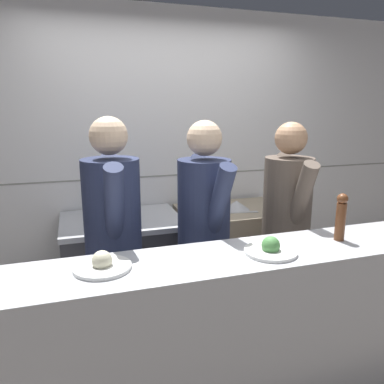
# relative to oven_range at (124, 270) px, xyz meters

# --- Properties ---
(wall_back_tiled) EXTENTS (8.00, 0.06, 2.60)m
(wall_back_tiled) POSITION_rel_oven_range_xyz_m (0.49, 0.40, 0.85)
(wall_back_tiled) COLOR white
(wall_back_tiled) RESTS_ON ground_plane
(oven_range) EXTENTS (0.94, 0.71, 0.89)m
(oven_range) POSITION_rel_oven_range_xyz_m (0.00, 0.00, 0.00)
(oven_range) COLOR #38383D
(oven_range) RESTS_ON ground_plane
(prep_counter) EXTENTS (0.92, 0.65, 0.89)m
(prep_counter) POSITION_rel_oven_range_xyz_m (0.97, -0.00, -0.00)
(prep_counter) COLOR gray
(prep_counter) RESTS_ON ground_plane
(pass_counter) EXTENTS (2.66, 0.45, 1.02)m
(pass_counter) POSITION_rel_oven_range_xyz_m (0.48, -1.25, 0.06)
(pass_counter) COLOR #B7BABF
(pass_counter) RESTS_ON ground_plane
(stock_pot) EXTENTS (0.24, 0.24, 0.16)m
(stock_pot) POSITION_rel_oven_range_xyz_m (-0.04, 0.02, 0.53)
(stock_pot) COLOR #2D2D33
(stock_pot) RESTS_ON oven_range
(mixing_bowl_steel) EXTENTS (0.23, 0.23, 0.08)m
(mixing_bowl_steel) POSITION_rel_oven_range_xyz_m (0.99, -0.02, 0.48)
(mixing_bowl_steel) COLOR #B7BABF
(mixing_bowl_steel) RESTS_ON prep_counter
(chefs_knife) EXTENTS (0.39, 0.09, 0.02)m
(chefs_knife) POSITION_rel_oven_range_xyz_m (0.91, -0.11, 0.45)
(chefs_knife) COLOR #B7BABF
(chefs_knife) RESTS_ON prep_counter
(plated_dish_main) EXTENTS (0.27, 0.27, 0.10)m
(plated_dish_main) POSITION_rel_oven_range_xyz_m (-0.24, -1.21, 0.60)
(plated_dish_main) COLOR white
(plated_dish_main) RESTS_ON pass_counter
(plated_dish_appetiser) EXTENTS (0.28, 0.28, 0.10)m
(plated_dish_appetiser) POSITION_rel_oven_range_xyz_m (0.61, -1.28, 0.60)
(plated_dish_appetiser) COLOR white
(plated_dish_appetiser) RESTS_ON pass_counter
(pepper_mill) EXTENTS (0.06, 0.06, 0.27)m
(pepper_mill) POSITION_rel_oven_range_xyz_m (1.08, -1.23, 0.72)
(pepper_mill) COLOR brown
(pepper_mill) RESTS_ON pass_counter
(chef_head_cook) EXTENTS (0.36, 0.75, 1.71)m
(chef_head_cook) POSITION_rel_oven_range_xyz_m (-0.13, -0.66, 0.51)
(chef_head_cook) COLOR black
(chef_head_cook) RESTS_ON ground_plane
(chef_sous) EXTENTS (0.37, 0.74, 1.68)m
(chef_sous) POSITION_rel_oven_range_xyz_m (0.45, -0.69, 0.49)
(chef_sous) COLOR black
(chef_sous) RESTS_ON ground_plane
(chef_line) EXTENTS (0.38, 0.73, 1.67)m
(chef_line) POSITION_rel_oven_range_xyz_m (1.09, -0.67, 0.48)
(chef_line) COLOR black
(chef_line) RESTS_ON ground_plane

